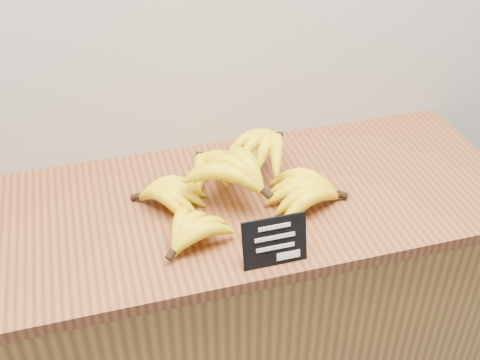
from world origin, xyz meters
name	(u,v)px	position (x,y,z in m)	size (l,w,h in m)	color
counter	(235,332)	(-0.13, 2.75, 0.45)	(1.39, 0.50, 0.90)	#A57435
counter_top	(234,204)	(-0.13, 2.75, 0.92)	(1.35, 0.54, 0.03)	brown
chalkboard_sign	(275,242)	(-0.11, 2.53, 0.98)	(0.14, 0.01, 0.11)	black
banana_pile	(234,183)	(-0.13, 2.74, 0.98)	(0.48, 0.38, 0.12)	yellow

